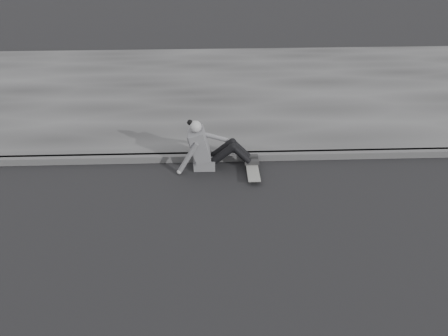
% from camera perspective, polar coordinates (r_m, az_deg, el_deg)
% --- Properties ---
extents(ground, '(80.00, 80.00, 0.00)m').
position_cam_1_polar(ground, '(6.89, 15.33, -9.47)').
color(ground, black).
rests_on(ground, ground).
extents(curb, '(24.00, 0.16, 0.12)m').
position_cam_1_polar(curb, '(8.91, 10.98, 1.49)').
color(curb, '#454545').
rests_on(curb, ground).
extents(sidewalk, '(24.00, 6.00, 0.12)m').
position_cam_1_polar(sidewalk, '(11.58, 7.92, 8.78)').
color(sidewalk, '#3A3A3A').
rests_on(sidewalk, ground).
extents(skateboard, '(0.20, 0.78, 0.09)m').
position_cam_1_polar(skateboard, '(8.30, 3.28, -0.20)').
color(skateboard, '#9E9E99').
rests_on(skateboard, ground).
extents(seated_woman, '(1.38, 0.46, 0.88)m').
position_cam_1_polar(seated_woman, '(8.33, -1.85, 2.28)').
color(seated_woman, '#59595C').
rests_on(seated_woman, ground).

